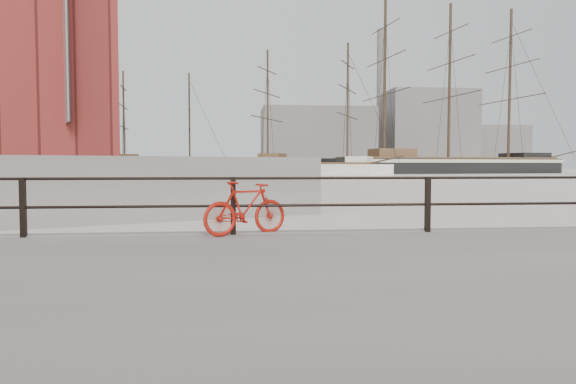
# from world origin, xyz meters

# --- Properties ---
(ground) EXTENTS (400.00, 400.00, 0.00)m
(ground) POSITION_xyz_m (0.00, 0.00, 0.00)
(ground) COLOR white
(ground) RESTS_ON ground
(promenade) EXTENTS (36.00, 8.00, 0.35)m
(promenade) POSITION_xyz_m (0.00, -4.00, 0.17)
(promenade) COLOR gray
(promenade) RESTS_ON ground
(guardrail) EXTENTS (28.00, 0.10, 1.00)m
(guardrail) POSITION_xyz_m (0.00, -0.15, 0.85)
(guardrail) COLOR black
(guardrail) RESTS_ON promenade
(bicycle) EXTENTS (1.50, 0.85, 0.93)m
(bicycle) POSITION_xyz_m (-3.29, -0.25, 0.82)
(bicycle) COLOR #AF170B
(bicycle) RESTS_ON promenade
(barque_black) EXTENTS (60.12, 28.05, 32.87)m
(barque_black) POSITION_xyz_m (36.08, 83.59, 0.00)
(barque_black) COLOR black
(barque_black) RESTS_ON ground
(schooner_mid) EXTENTS (32.20, 24.65, 21.31)m
(schooner_mid) POSITION_xyz_m (7.74, 72.63, 0.00)
(schooner_mid) COLOR white
(schooner_mid) RESTS_ON ground
(schooner_left) EXTENTS (23.68, 12.04, 17.61)m
(schooner_left) POSITION_xyz_m (-16.37, 77.08, 0.00)
(schooner_left) COLOR silver
(schooner_left) RESTS_ON ground
(industrial_west) EXTENTS (32.00, 18.00, 18.00)m
(industrial_west) POSITION_xyz_m (20.00, 140.00, 9.00)
(industrial_west) COLOR gray
(industrial_west) RESTS_ON ground
(industrial_mid) EXTENTS (26.00, 20.00, 24.00)m
(industrial_mid) POSITION_xyz_m (55.00, 145.00, 12.00)
(industrial_mid) COLOR gray
(industrial_mid) RESTS_ON ground
(industrial_east) EXTENTS (20.00, 16.00, 14.00)m
(industrial_east) POSITION_xyz_m (78.00, 150.00, 7.00)
(industrial_east) COLOR gray
(industrial_east) RESTS_ON ground
(smokestack) EXTENTS (2.80, 2.80, 44.00)m
(smokestack) POSITION_xyz_m (42.00, 150.00, 22.00)
(smokestack) COLOR gray
(smokestack) RESTS_ON ground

